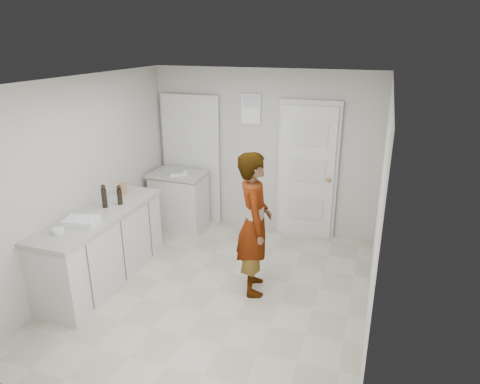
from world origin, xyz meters
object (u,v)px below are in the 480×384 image
(cake_mix_box, at_px, (123,188))
(egg_bowl, at_px, (58,231))
(person, at_px, (254,224))
(oil_cruet_b, at_px, (104,196))
(oil_cruet_a, at_px, (120,195))
(baking_dish, at_px, (81,221))
(spice_jar, at_px, (120,201))

(cake_mix_box, height_order, egg_bowl, cake_mix_box)
(person, height_order, oil_cruet_b, person)
(oil_cruet_a, bearing_deg, baking_dish, -96.30)
(baking_dish, distance_m, egg_bowl, 0.29)
(cake_mix_box, bearing_deg, oil_cruet_a, -76.02)
(person, xyz_separation_m, oil_cruet_b, (-1.87, -0.23, 0.20))
(person, xyz_separation_m, cake_mix_box, (-1.91, 0.25, 0.14))
(oil_cruet_a, distance_m, baking_dish, 0.67)
(person, bearing_deg, oil_cruet_a, 72.36)
(person, xyz_separation_m, spice_jar, (-1.75, -0.07, 0.10))
(oil_cruet_b, xyz_separation_m, egg_bowl, (-0.04, -0.79, -0.12))
(person, distance_m, egg_bowl, 2.16)
(oil_cruet_a, distance_m, egg_bowl, 0.96)
(oil_cruet_a, relative_size, oil_cruet_b, 0.85)
(oil_cruet_a, xyz_separation_m, egg_bowl, (-0.16, -0.94, -0.10))
(baking_dish, xyz_separation_m, egg_bowl, (-0.09, -0.28, -0.00))
(baking_dish, height_order, egg_bowl, baking_dish)
(baking_dish, bearing_deg, oil_cruet_b, 94.91)
(egg_bowl, bearing_deg, oil_cruet_b, 86.92)
(spice_jar, distance_m, baking_dish, 0.67)
(oil_cruet_a, xyz_separation_m, baking_dish, (-0.07, -0.66, -0.09))
(oil_cruet_a, height_order, baking_dish, oil_cruet_a)
(spice_jar, height_order, oil_cruet_a, oil_cruet_a)
(person, distance_m, cake_mix_box, 1.93)
(spice_jar, xyz_separation_m, baking_dish, (-0.07, -0.67, -0.01))
(person, relative_size, oil_cruet_b, 5.77)
(oil_cruet_b, bearing_deg, oil_cruet_a, 52.82)
(cake_mix_box, distance_m, egg_bowl, 1.27)
(spice_jar, bearing_deg, egg_bowl, -99.59)
(person, bearing_deg, cake_mix_box, 62.48)
(egg_bowl, bearing_deg, person, 28.08)
(baking_dish, bearing_deg, cake_mix_box, 95.22)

